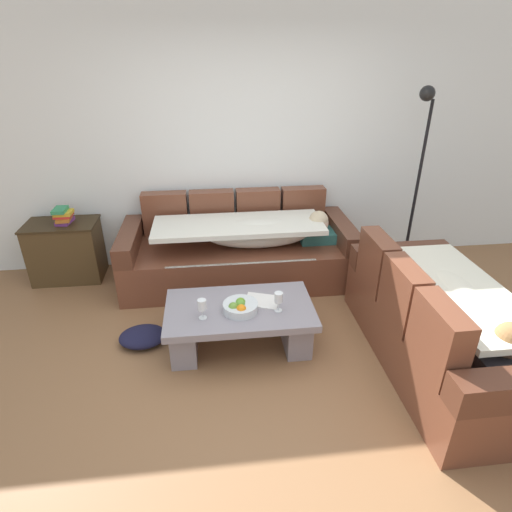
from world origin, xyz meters
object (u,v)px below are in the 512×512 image
Objects in this scene: couch_along_wall at (242,250)px; fruit_bowl at (240,307)px; floor_lamp at (417,173)px; coffee_table at (240,321)px; wine_glass_near_right at (279,298)px; couch_near_window at (442,327)px; open_magazine at (262,301)px; book_stack_on_cabinet at (63,216)px; crumpled_garment at (143,337)px; wine_glass_near_left at (202,306)px; side_cabinet at (66,251)px.

couch_along_wall is 8.50× the size of fruit_bowl.
couch_along_wall is at bearing 178.66° from floor_lamp.
coffee_table is 0.41m from wine_glass_near_right.
fruit_bowl is at bearing -90.40° from coffee_table.
couch_near_window is (1.41, -1.52, 0.01)m from couch_along_wall.
open_magazine reaches higher than coffee_table.
wine_glass_near_right is at bearing -81.34° from couch_along_wall.
fruit_bowl is 2.33m from floor_lamp.
couch_along_wall is 1.08m from open_magazine.
book_stack_on_cabinet is at bearing 172.86° from couch_along_wall.
couch_along_wall is 1.14m from coffee_table.
wine_glass_near_right is 0.09× the size of floor_lamp.
book_stack_on_cabinet is (-1.88, 1.30, 0.33)m from open_magazine.
fruit_bowl reaches higher than crumpled_garment.
floor_lamp is at bearing 28.92° from wine_glass_near_left.
floor_lamp is (1.79, -0.04, 0.79)m from couch_along_wall.
fruit_bowl is 1.69× the size of wine_glass_near_right.
coffee_table is 1.67× the size of side_cabinet.
wine_glass_near_left is 2.59m from floor_lamp.
crumpled_garment is (-0.82, 0.18, -0.36)m from fruit_bowl.
side_cabinet is (-1.93, 1.30, -0.06)m from open_magazine.
side_cabinet is at bearing 134.27° from wine_glass_near_left.
open_magazine is at bearing 16.93° from coffee_table.
wine_glass_near_left is at bearing -140.30° from open_magazine.
book_stack_on_cabinet is at bearing 61.51° from couch_near_window.
wine_glass_near_left is (-0.30, -0.06, 0.07)m from fruit_bowl.
floor_lamp is at bearing 29.83° from coffee_table.
side_cabinet is at bearing 144.62° from wine_glass_near_right.
book_stack_on_cabinet is 0.58× the size of crumpled_garment.
wine_glass_near_right is 0.42× the size of crumpled_garment.
coffee_table is 0.41m from wine_glass_near_left.
coffee_table reaches higher than crumpled_garment.
couch_near_window is at bearing -28.49° from book_stack_on_cabinet.
couch_near_window is 2.61× the size of side_cabinet.
wine_glass_near_left reaches higher than fruit_bowl.
couch_near_window reaches higher than coffee_table.
side_cabinet is 0.40m from book_stack_on_cabinet.
fruit_bowl is at bearing -40.10° from book_stack_on_cabinet.
fruit_bowl is (-0.00, -0.06, 0.18)m from coffee_table.
coffee_table is 0.85m from crumpled_garment.
coffee_table is at bearing -37.98° from side_cabinet.
book_stack_on_cabinet is at bearing 1.11° from side_cabinet.
fruit_bowl is (-1.53, 0.33, 0.09)m from couch_near_window.
couch_near_window is at bearing -11.98° from fruit_bowl.
book_stack_on_cabinet reaches higher than side_cabinet.
couch_along_wall is at bearing 84.42° from fruit_bowl.
wine_glass_near_right is at bearing 76.38° from couch_near_window.
book_stack_on_cabinet is at bearing 139.90° from fruit_bowl.
open_magazine is 0.70× the size of crumpled_garment.
couch_near_window is at bearing -13.62° from wine_glass_near_right.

